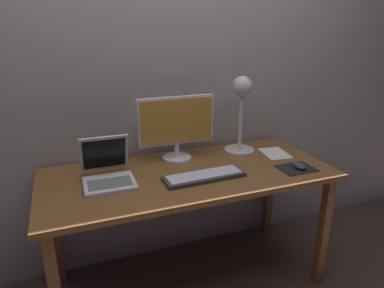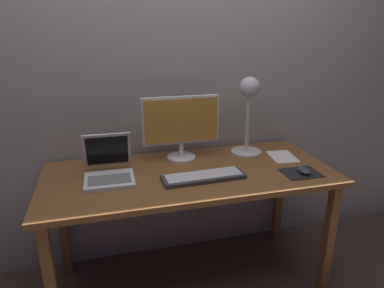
% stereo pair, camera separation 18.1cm
% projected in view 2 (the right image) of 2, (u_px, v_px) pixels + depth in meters
% --- Properties ---
extents(ground_plane, '(4.80, 4.80, 0.00)m').
position_uv_depth(ground_plane, '(190.00, 280.00, 2.16)').
color(ground_plane, '#47382D').
rests_on(ground_plane, ground).
extents(back_wall, '(4.80, 0.06, 2.60)m').
position_uv_depth(back_wall, '(173.00, 62.00, 2.10)').
color(back_wall, '#9E998E').
rests_on(back_wall, ground).
extents(desk, '(1.60, 0.70, 0.74)m').
position_uv_depth(desk, '(190.00, 185.00, 1.95)').
color(desk, brown).
rests_on(desk, ground).
extents(monitor, '(0.46, 0.17, 0.38)m').
position_uv_depth(monitor, '(181.00, 124.00, 2.04)').
color(monitor, silver).
rests_on(monitor, desk).
extents(keyboard_main, '(0.44, 0.16, 0.03)m').
position_uv_depth(keyboard_main, '(203.00, 177.00, 1.83)').
color(keyboard_main, '#38383A').
rests_on(keyboard_main, desk).
extents(laptop, '(0.26, 0.31, 0.23)m').
position_uv_depth(laptop, '(108.00, 165.00, 1.84)').
color(laptop, silver).
rests_on(laptop, desk).
extents(desk_lamp, '(0.19, 0.19, 0.48)m').
position_uv_depth(desk_lamp, '(249.00, 104.00, 2.09)').
color(desk_lamp, beige).
rests_on(desk_lamp, desk).
extents(mousepad, '(0.20, 0.16, 0.00)m').
position_uv_depth(mousepad, '(301.00, 173.00, 1.90)').
color(mousepad, black).
rests_on(mousepad, desk).
extents(mouse, '(0.06, 0.10, 0.03)m').
position_uv_depth(mouse, '(304.00, 170.00, 1.89)').
color(mouse, '#38383A').
rests_on(mouse, mousepad).
extents(paper_sheet_near_mouse, '(0.17, 0.23, 0.00)m').
position_uv_depth(paper_sheet_near_mouse, '(283.00, 156.00, 2.14)').
color(paper_sheet_near_mouse, white).
rests_on(paper_sheet_near_mouse, desk).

